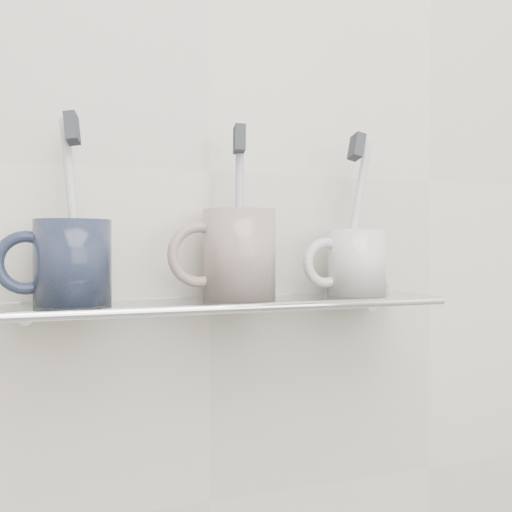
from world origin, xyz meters
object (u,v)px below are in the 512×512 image
mug_left (73,262)px  mug_right (356,262)px  mug_center (239,254)px  shelf_glass (226,304)px

mug_left → mug_right: (0.33, 0.00, -0.00)m
mug_center → shelf_glass: bearing=-167.6°
shelf_glass → mug_center: mug_center is taller
mug_left → mug_right: mug_left is taller
shelf_glass → mug_left: (-0.16, 0.00, 0.05)m
shelf_glass → mug_center: 0.06m
shelf_glass → mug_center: size_ratio=4.92×
mug_left → mug_center: bearing=18.5°
shelf_glass → mug_left: size_ratio=5.71×
mug_left → mug_center: size_ratio=0.86×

